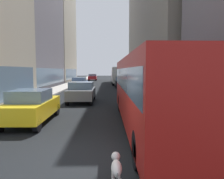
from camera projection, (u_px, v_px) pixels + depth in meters
The scene contains 15 objects.
ground_plane at pixel (103, 84), 40.96m from camera, with size 120.00×120.00×0.00m, color black.
sidewalk_left at pixel (73, 83), 40.84m from camera, with size 2.40×110.00×0.15m, color #ADA89E.
sidewalk_right at pixel (133, 83), 41.07m from camera, with size 2.40×110.00×0.15m, color gray.
building_left_far at pixel (53, 35), 50.79m from camera, with size 8.45×16.73×21.71m.
building_right_mid at pixel (195, 1), 27.11m from camera, with size 11.40×16.55×22.47m.
building_right_far at pixel (158, 29), 47.36m from camera, with size 10.54×21.92×23.09m.
transit_bus at pixel (151, 87), 9.59m from camera, with size 2.78×11.53×3.05m.
car_black_suv at pixel (121, 82), 31.05m from camera, with size 1.72×4.27×1.62m.
car_blue_hatchback at pixel (80, 83), 28.23m from camera, with size 1.77×4.48×1.62m.
car_red_coupe at pixel (93, 77), 52.70m from camera, with size 1.94×4.10×1.62m.
car_grey_wagon at pixel (82, 92), 17.16m from camera, with size 1.94×4.22×1.62m.
car_silver_sedan at pixel (117, 78), 45.24m from camera, with size 1.85×4.47×1.62m.
car_yellow_taxi at pixel (32, 106), 10.41m from camera, with size 1.75×4.24×1.62m.
box_truck at pixel (119, 75), 37.30m from camera, with size 2.30×7.50×3.05m.
dalmatian_dog at pixel (116, 167), 4.51m from camera, with size 0.22×0.96×0.72m.
Camera 1 is at (0.86, -5.92, 2.54)m, focal length 34.67 mm.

